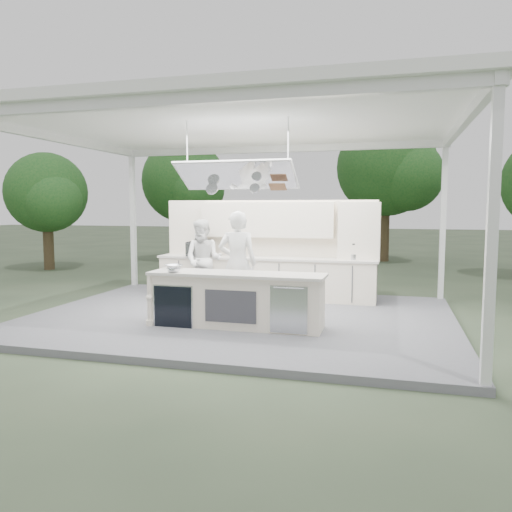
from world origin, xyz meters
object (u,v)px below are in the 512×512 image
(back_counter, at_px, (265,277))
(head_chef, at_px, (237,263))
(sous_chef, at_px, (204,260))
(demo_island, at_px, (235,300))

(back_counter, bearing_deg, head_chef, -92.15)
(back_counter, distance_m, head_chef, 1.96)
(head_chef, bearing_deg, sous_chef, -59.56)
(demo_island, distance_m, sous_chef, 2.72)
(sous_chef, bearing_deg, back_counter, 22.59)
(demo_island, height_order, head_chef, head_chef)
(head_chef, height_order, sous_chef, head_chef)
(demo_island, relative_size, back_counter, 0.61)
(sous_chef, bearing_deg, head_chef, -48.43)
(demo_island, distance_m, head_chef, 1.09)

